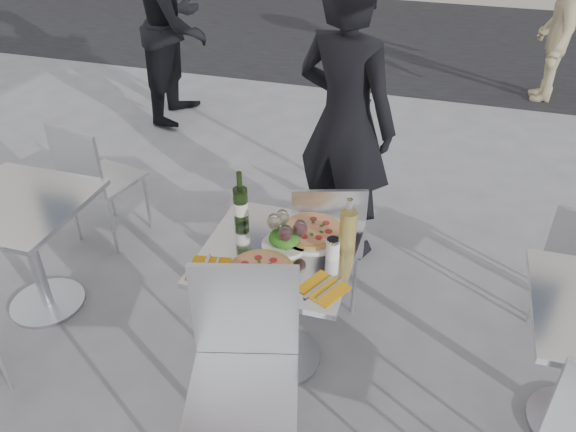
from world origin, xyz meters
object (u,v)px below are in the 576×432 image
(side_table_left, at_px, (26,233))
(pizza_far, at_px, (312,231))
(chair_far, at_px, (326,235))
(wineglass_red_a, at_px, (286,234))
(napkin_right, at_px, (323,288))
(carafe, at_px, (348,231))
(pedestrian_b, at_px, (555,27))
(sugar_shaker, at_px, (333,249))
(main_table, at_px, (279,284))
(salad_plate, at_px, (284,239))
(wineglass_white_a, at_px, (274,223))
(wineglass_white_b, at_px, (282,218))
(woman_diner, at_px, (345,123))
(side_chair_lfar, at_px, (93,175))
(pizza_near, at_px, (261,271))
(pedestrian_a, at_px, (176,24))
(wineglass_red_b, at_px, (300,229))
(napkin_left, at_px, (209,269))
(chair_near, at_px, (244,360))
(wine_bottle, at_px, (241,204))

(side_table_left, bearing_deg, pizza_far, 6.18)
(chair_far, height_order, wineglass_red_a, wineglass_red_a)
(pizza_far, xyz_separation_m, napkin_right, (0.15, -0.38, -0.01))
(carafe, bearing_deg, napkin_right, -97.71)
(pedestrian_b, xyz_separation_m, sugar_shaker, (-1.34, -4.38, 0.03))
(chair_far, xyz_separation_m, napkin_right, (0.15, -0.71, 0.23))
(main_table, bearing_deg, salad_plate, 72.81)
(carafe, xyz_separation_m, wineglass_white_a, (-0.35, -0.02, -0.01))
(pizza_far, xyz_separation_m, wineglass_white_b, (-0.14, -0.07, 0.09))
(napkin_right, bearing_deg, woman_diner, 124.33)
(wineglass_white_a, bearing_deg, side_chair_lfar, 156.85)
(woman_diner, relative_size, wineglass_red_a, 11.72)
(pedestrian_b, height_order, carafe, pedestrian_b)
(side_table_left, xyz_separation_m, pizza_near, (1.47, -0.19, 0.22))
(pedestrian_a, distance_m, salad_plate, 3.44)
(wineglass_red_b, bearing_deg, napkin_left, -142.34)
(side_chair_lfar, xyz_separation_m, salad_plate, (1.53, -0.65, 0.25))
(wineglass_white_a, relative_size, wineglass_white_b, 1.00)
(side_table_left, xyz_separation_m, napkin_left, (1.23, -0.23, 0.21))
(chair_far, height_order, pedestrian_b, pedestrian_b)
(carafe, distance_m, napkin_left, 0.67)
(pedestrian_a, height_order, carafe, pedestrian_a)
(pizza_near, xyz_separation_m, napkin_left, (-0.24, -0.04, -0.01))
(wineglass_white_b, relative_size, wineglass_red_a, 1.00)
(wineglass_red_b, bearing_deg, wineglass_white_b, 149.76)
(carafe, height_order, wineglass_red_b, carafe)
(wineglass_red_a, bearing_deg, side_chair_lfar, 155.62)
(chair_near, xyz_separation_m, wineglass_white_a, (-0.06, 0.62, 0.27))
(side_chair_lfar, bearing_deg, wine_bottle, 168.82)
(wineglass_red_a, bearing_deg, wineglass_white_a, 137.43)
(main_table, height_order, napkin_right, napkin_right)
(woman_diner, height_order, pedestrian_a, woman_diner)
(pedestrian_a, height_order, wine_bottle, pedestrian_a)
(pedestrian_b, relative_size, sugar_shaker, 14.37)
(salad_plate, xyz_separation_m, wineglass_red_a, (0.02, -0.05, 0.07))
(main_table, distance_m, salad_plate, 0.25)
(side_chair_lfar, relative_size, pedestrian_b, 0.59)
(wine_bottle, relative_size, sugar_shaker, 2.76)
(chair_far, relative_size, napkin_left, 4.20)
(salad_plate, relative_size, wine_bottle, 0.75)
(side_chair_lfar, xyz_separation_m, wineglass_white_a, (1.47, -0.63, 0.32))
(pizza_far, bearing_deg, pizza_near, -112.09)
(chair_near, height_order, napkin_right, chair_near)
(pizza_near, height_order, wineglass_red_a, wineglass_red_a)
(napkin_left, bearing_deg, wineglass_red_b, 27.47)
(wineglass_red_a, bearing_deg, side_table_left, 179.63)
(chair_near, bearing_deg, woman_diner, 73.08)
(wineglass_red_b, bearing_deg, pedestrian_b, 70.88)
(woman_diner, xyz_separation_m, wineglass_red_b, (0.02, -1.08, -0.06))
(pedestrian_a, xyz_separation_m, carafe, (2.24, -2.79, -0.05))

